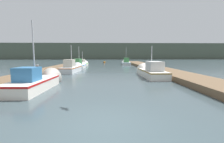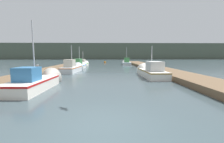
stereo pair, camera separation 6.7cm
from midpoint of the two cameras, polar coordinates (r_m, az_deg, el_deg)
ground_plane at (r=4.87m, az=-3.35°, el=-20.02°), size 200.00×200.00×0.00m
dock_left at (r=21.65m, az=-20.65°, el=0.84°), size 2.94×40.00×0.43m
dock_right at (r=21.55m, az=16.85°, el=0.95°), size 2.94×40.00×0.43m
distant_shore_ridge at (r=77.68m, az=-1.65°, el=7.61°), size 120.00×16.00×7.55m
fishing_boat_0 at (r=10.82m, az=-26.47°, el=-3.39°), size 1.85×5.02×4.71m
fishing_boat_1 at (r=15.46m, az=14.55°, el=0.02°), size 1.80×5.83×3.46m
fishing_boat_2 at (r=19.79m, az=-14.68°, el=1.31°), size 2.00×5.18×3.76m
fishing_boat_3 at (r=24.26m, az=-12.13°, el=2.29°), size 1.67×4.95×3.77m
fishing_boat_4 at (r=29.27m, az=-10.82°, el=2.86°), size 1.52×6.18×3.17m
fishing_boat_5 at (r=33.74m, az=5.54°, el=3.41°), size 2.06×5.33×4.36m
mooring_piling_0 at (r=13.27m, az=-26.34°, el=-0.63°), size 0.25×0.25×1.37m
mooring_piling_1 at (r=15.11m, az=18.84°, el=-0.15°), size 0.23×0.23×1.05m
channel_buoy at (r=40.28m, az=-2.69°, el=3.56°), size 0.56×0.56×1.06m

